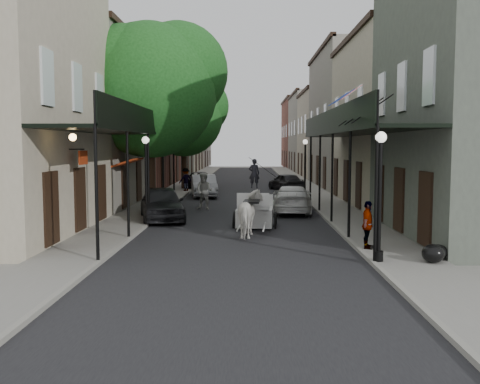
{
  "coord_description": "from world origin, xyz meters",
  "views": [
    {
      "loc": [
        0.35,
        -17.19,
        3.44
      ],
      "look_at": [
        0.03,
        3.85,
        1.6
      ],
      "focal_mm": 40.0,
      "sensor_mm": 36.0,
      "label": 1
    }
  ],
  "objects_px": {
    "car_left_far": "(199,180)",
    "car_right_far": "(286,182)",
    "tree_far": "(188,114)",
    "tree_near": "(159,85)",
    "horse": "(251,214)",
    "pedestrian_sidewalk_left": "(186,179)",
    "lamppost_right_near": "(380,194)",
    "pedestrian_walking": "(204,191)",
    "lamppost_left": "(146,177)",
    "pedestrian_sidewalk_right": "(368,225)",
    "lamppost_right_far": "(305,167)",
    "car_right_near": "(292,199)",
    "car_left_mid": "(204,186)",
    "car_left_near": "(162,203)",
    "carriage": "(255,199)"
  },
  "relations": [
    {
      "from": "car_left_mid",
      "to": "car_right_far",
      "type": "relative_size",
      "value": 1.13
    },
    {
      "from": "tree_far",
      "to": "lamppost_right_far",
      "type": "height_order",
      "value": "tree_far"
    },
    {
      "from": "horse",
      "to": "car_left_far",
      "type": "relative_size",
      "value": 0.44
    },
    {
      "from": "tree_near",
      "to": "pedestrian_sidewalk_right",
      "type": "relative_size",
      "value": 6.23
    },
    {
      "from": "car_right_near",
      "to": "car_right_far",
      "type": "height_order",
      "value": "car_right_near"
    },
    {
      "from": "lamppost_right_far",
      "to": "car_right_near",
      "type": "bearing_deg",
      "value": -100.54
    },
    {
      "from": "car_left_near",
      "to": "car_left_mid",
      "type": "height_order",
      "value": "car_left_near"
    },
    {
      "from": "tree_far",
      "to": "tree_near",
      "type": "bearing_deg",
      "value": -89.81
    },
    {
      "from": "lamppost_right_far",
      "to": "pedestrian_walking",
      "type": "height_order",
      "value": "lamppost_right_far"
    },
    {
      "from": "car_left_far",
      "to": "car_left_near",
      "type": "bearing_deg",
      "value": -92.62
    },
    {
      "from": "car_right_near",
      "to": "car_right_far",
      "type": "xyz_separation_m",
      "value": [
        0.63,
        13.53,
        -0.02
      ]
    },
    {
      "from": "horse",
      "to": "car_right_near",
      "type": "xyz_separation_m",
      "value": [
        2.12,
        7.16,
        -0.18
      ]
    },
    {
      "from": "tree_near",
      "to": "lamppost_right_near",
      "type": "height_order",
      "value": "tree_near"
    },
    {
      "from": "lamppost_left",
      "to": "pedestrian_sidewalk_right",
      "type": "bearing_deg",
      "value": -36.41
    },
    {
      "from": "tree_near",
      "to": "pedestrian_sidewalk_right",
      "type": "bearing_deg",
      "value": -50.81
    },
    {
      "from": "car_left_mid",
      "to": "car_left_far",
      "type": "relative_size",
      "value": 0.95
    },
    {
      "from": "lamppost_right_far",
      "to": "pedestrian_sidewalk_left",
      "type": "bearing_deg",
      "value": 156.51
    },
    {
      "from": "tree_far",
      "to": "car_right_far",
      "type": "xyz_separation_m",
      "value": [
        7.48,
        -0.71,
        -5.16
      ]
    },
    {
      "from": "car_left_mid",
      "to": "car_left_far",
      "type": "distance_m",
      "value": 7.15
    },
    {
      "from": "pedestrian_sidewalk_right",
      "to": "carriage",
      "type": "bearing_deg",
      "value": 53.89
    },
    {
      "from": "lamppost_right_near",
      "to": "pedestrian_walking",
      "type": "distance_m",
      "value": 14.72
    },
    {
      "from": "horse",
      "to": "pedestrian_sidewalk_left",
      "type": "bearing_deg",
      "value": -72.15
    },
    {
      "from": "horse",
      "to": "car_right_near",
      "type": "distance_m",
      "value": 7.46
    },
    {
      "from": "pedestrian_walking",
      "to": "car_left_mid",
      "type": "bearing_deg",
      "value": 113.83
    },
    {
      "from": "horse",
      "to": "pedestrian_sidewalk_left",
      "type": "height_order",
      "value": "pedestrian_sidewalk_left"
    },
    {
      "from": "lamppost_left",
      "to": "pedestrian_walking",
      "type": "relative_size",
      "value": 1.88
    },
    {
      "from": "car_left_near",
      "to": "car_right_near",
      "type": "bearing_deg",
      "value": 11.44
    },
    {
      "from": "pedestrian_walking",
      "to": "car_left_far",
      "type": "distance_m",
      "value": 14.18
    },
    {
      "from": "pedestrian_sidewalk_left",
      "to": "car_left_near",
      "type": "xyz_separation_m",
      "value": [
        0.6,
        -14.54,
        -0.17
      ]
    },
    {
      "from": "carriage",
      "to": "pedestrian_walking",
      "type": "relative_size",
      "value": 1.48
    },
    {
      "from": "car_right_far",
      "to": "lamppost_right_near",
      "type": "bearing_deg",
      "value": 72.04
    },
    {
      "from": "car_right_near",
      "to": "pedestrian_sidewalk_right",
      "type": "bearing_deg",
      "value": 103.94
    },
    {
      "from": "car_left_far",
      "to": "car_right_far",
      "type": "bearing_deg",
      "value": -18.77
    },
    {
      "from": "lamppost_left",
      "to": "car_left_far",
      "type": "distance_m",
      "value": 19.5
    },
    {
      "from": "pedestrian_walking",
      "to": "car_right_far",
      "type": "xyz_separation_m",
      "value": [
        5.23,
        12.11,
        -0.31
      ]
    },
    {
      "from": "lamppost_left",
      "to": "car_right_far",
      "type": "relative_size",
      "value": 0.94
    },
    {
      "from": "lamppost_right_near",
      "to": "horse",
      "type": "bearing_deg",
      "value": 127.12
    },
    {
      "from": "lamppost_right_near",
      "to": "car_right_far",
      "type": "distance_m",
      "value": 25.52
    },
    {
      "from": "car_left_mid",
      "to": "car_left_near",
      "type": "bearing_deg",
      "value": -103.36
    },
    {
      "from": "lamppost_right_far",
      "to": "horse",
      "type": "height_order",
      "value": "lamppost_right_far"
    },
    {
      "from": "pedestrian_walking",
      "to": "car_left_far",
      "type": "relative_size",
      "value": 0.42
    },
    {
      "from": "lamppost_right_near",
      "to": "lamppost_right_far",
      "type": "bearing_deg",
      "value": 90.0
    },
    {
      "from": "pedestrian_walking",
      "to": "car_left_near",
      "type": "distance_m",
      "value": 4.58
    },
    {
      "from": "tree_near",
      "to": "pedestrian_sidewalk_right",
      "type": "height_order",
      "value": "tree_near"
    },
    {
      "from": "lamppost_right_far",
      "to": "lamppost_left",
      "type": "bearing_deg",
      "value": -124.35
    },
    {
      "from": "horse",
      "to": "car_right_far",
      "type": "bearing_deg",
      "value": -93.7
    },
    {
      "from": "lamppost_right_near",
      "to": "carriage",
      "type": "bearing_deg",
      "value": 114.6
    },
    {
      "from": "lamppost_left",
      "to": "pedestrian_sidewalk_right",
      "type": "xyz_separation_m",
      "value": [
        8.3,
        -6.12,
        -1.16
      ]
    },
    {
      "from": "car_left_far",
      "to": "car_right_near",
      "type": "distance_m",
      "value": 16.7
    },
    {
      "from": "tree_near",
      "to": "car_right_near",
      "type": "height_order",
      "value": "tree_near"
    }
  ]
}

